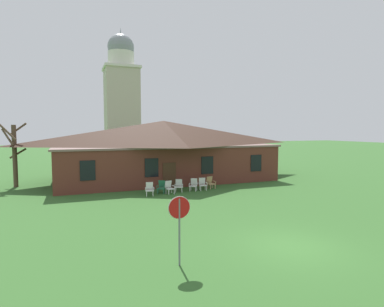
% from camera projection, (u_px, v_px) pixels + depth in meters
% --- Properties ---
extents(ground_plane, '(200.00, 200.00, 0.00)m').
position_uv_depth(ground_plane, '(292.00, 247.00, 12.69)').
color(ground_plane, '#336028').
extents(brick_building, '(20.16, 10.40, 5.64)m').
position_uv_depth(brick_building, '(164.00, 149.00, 30.23)').
color(brick_building, brown).
rests_on(brick_building, ground).
extents(dome_tower, '(5.18, 5.18, 19.79)m').
position_uv_depth(dome_tower, '(122.00, 101.00, 46.55)').
color(dome_tower, '#BCB29E').
rests_on(dome_tower, ground).
extents(stop_sign, '(0.81, 0.07, 2.47)m').
position_uv_depth(stop_sign, '(179.00, 216.00, 10.81)').
color(stop_sign, slate).
rests_on(stop_sign, ground).
extents(lawn_chair_by_porch, '(0.72, 0.76, 0.96)m').
position_uv_depth(lawn_chair_by_porch, '(150.00, 189.00, 22.60)').
color(lawn_chair_by_porch, silver).
rests_on(lawn_chair_by_porch, ground).
extents(lawn_chair_near_door, '(0.82, 0.85, 0.96)m').
position_uv_depth(lawn_chair_near_door, '(161.00, 187.00, 23.40)').
color(lawn_chair_near_door, '#28704C').
rests_on(lawn_chair_near_door, ground).
extents(lawn_chair_left_end, '(0.71, 0.75, 0.96)m').
position_uv_depth(lawn_chair_left_end, '(169.00, 187.00, 23.24)').
color(lawn_chair_left_end, silver).
rests_on(lawn_chair_left_end, ground).
extents(lawn_chair_middle, '(0.76, 0.81, 0.96)m').
position_uv_depth(lawn_chair_middle, '(179.00, 185.00, 23.97)').
color(lawn_chair_middle, silver).
rests_on(lawn_chair_middle, ground).
extents(lawn_chair_right_end, '(0.84, 0.87, 0.96)m').
position_uv_depth(lawn_chair_right_end, '(194.00, 184.00, 24.39)').
color(lawn_chair_right_end, silver).
rests_on(lawn_chair_right_end, ground).
extents(lawn_chair_far_side, '(0.71, 0.75, 0.96)m').
position_uv_depth(lawn_chair_far_side, '(202.00, 184.00, 24.70)').
color(lawn_chair_far_side, silver).
rests_on(lawn_chair_far_side, ground).
extents(lawn_chair_under_eave, '(0.70, 0.74, 0.96)m').
position_uv_depth(lawn_chair_under_eave, '(210.00, 182.00, 25.34)').
color(lawn_chair_under_eave, tan).
rests_on(lawn_chair_under_eave, ground).
extents(bare_tree_beside_building, '(2.04, 2.07, 5.38)m').
position_uv_depth(bare_tree_beside_building, '(14.00, 152.00, 25.78)').
color(bare_tree_beside_building, brown).
rests_on(bare_tree_beside_building, ground).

